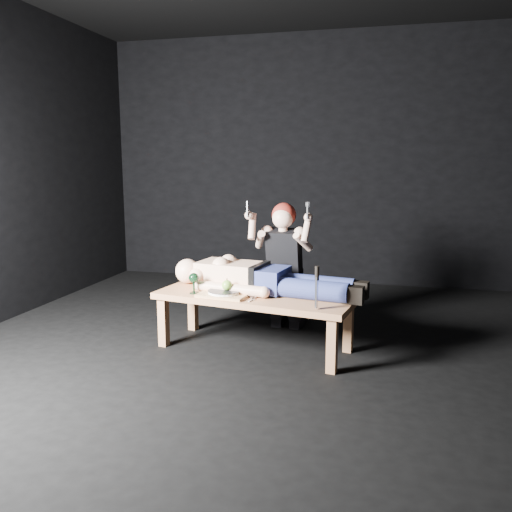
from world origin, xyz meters
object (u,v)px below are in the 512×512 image
lying_man (266,275)px  carving_knife (317,288)px  serving_tray (224,294)px  table (254,322)px  goblet (194,283)px  kneeling_woman (286,265)px

lying_man → carving_knife: (0.47, -0.42, 0.02)m
lying_man → serving_tray: size_ratio=4.20×
serving_tray → table: bearing=25.3°
lying_man → goblet: (-0.54, -0.20, -0.05)m
serving_tray → carving_knife: (0.75, -0.21, 0.14)m
lying_man → goblet: size_ratio=9.55×
kneeling_woman → serving_tray: kneeling_woman is taller
table → kneeling_woman: 0.70m
serving_tray → carving_knife: 0.79m
goblet → serving_tray: bearing=-2.7°
serving_tray → goblet: (-0.26, 0.01, 0.07)m
lying_man → carving_knife: carving_knife is taller
table → goblet: 0.57m
table → goblet: (-0.47, -0.09, 0.31)m
table → goblet: bearing=-159.6°
goblet → carving_knife: (1.01, -0.22, 0.07)m
serving_tray → goblet: 0.27m
kneeling_woman → serving_tray: size_ratio=3.08×
goblet → carving_knife: size_ratio=0.54×
table → carving_knife: size_ratio=5.00×
kneeling_woman → carving_knife: 0.98m
lying_man → goblet: 0.58m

